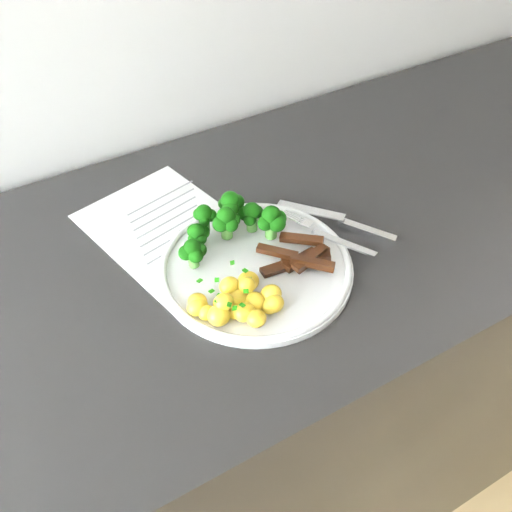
% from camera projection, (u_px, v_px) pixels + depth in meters
% --- Properties ---
extents(counter, '(2.51, 0.63, 0.94)m').
position_uv_depth(counter, '(258.00, 400.00, 1.22)').
color(counter, black).
rests_on(counter, ground).
extents(recipe_paper, '(0.26, 0.32, 0.00)m').
position_uv_depth(recipe_paper, '(171.00, 231.00, 0.90)').
color(recipe_paper, white).
rests_on(recipe_paper, counter).
extents(plate, '(0.29, 0.29, 0.02)m').
position_uv_depth(plate, '(256.00, 267.00, 0.84)').
color(plate, silver).
rests_on(plate, counter).
extents(broccoli, '(0.17, 0.10, 0.06)m').
position_uv_depth(broccoli, '(231.00, 222.00, 0.85)').
color(broccoli, '#386825').
rests_on(broccoli, plate).
extents(potatoes, '(0.13, 0.11, 0.04)m').
position_uv_depth(potatoes, '(239.00, 300.00, 0.77)').
color(potatoes, gold).
rests_on(potatoes, plate).
extents(beef_strips, '(0.11, 0.10, 0.03)m').
position_uv_depth(beef_strips, '(301.00, 257.00, 0.84)').
color(beef_strips, black).
rests_on(beef_strips, plate).
extents(fork, '(0.08, 0.16, 0.02)m').
position_uv_depth(fork, '(330.00, 236.00, 0.87)').
color(fork, silver).
rests_on(fork, plate).
extents(knife, '(0.13, 0.17, 0.02)m').
position_uv_depth(knife, '(351.00, 225.00, 0.90)').
color(knife, silver).
rests_on(knife, plate).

